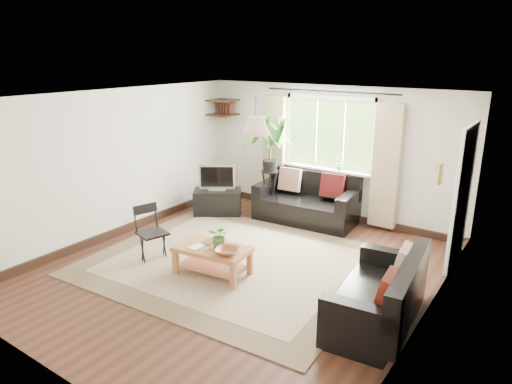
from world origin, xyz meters
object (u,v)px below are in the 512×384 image
Objects in this scene: sofa_right at (378,291)px; palm_stand at (270,167)px; coffee_table at (213,261)px; tv_stand at (218,202)px; folding_chair at (153,234)px; sofa_back at (306,199)px.

palm_stand is at bearing -133.84° from sofa_right.
sofa_right is 2.27m from coffee_table.
sofa_right is 1.85× the size of tv_stand.
folding_chair reaches higher than sofa_right.
sofa_right is 0.87× the size of palm_stand.
folding_chair is (-0.33, -2.62, -0.52)m from palm_stand.
palm_stand is (-2.94, 2.32, 0.55)m from sofa_right.
sofa_back is 1.10× the size of sofa_right.
sofa_back is at bearing -4.69° from folding_chair.
sofa_right reaches higher than coffee_table.
tv_stand is (-3.78, 1.81, -0.15)m from sofa_right.
palm_stand reaches higher than coffee_table.
sofa_right is 4.20m from tv_stand.
palm_stand is (0.84, 0.51, 0.70)m from tv_stand.
sofa_back is at bearing -13.55° from tv_stand.
sofa_back is 3.27m from sofa_right.
sofa_back reaches higher than sofa_right.
sofa_back is 2.03× the size of tv_stand.
folding_chair is (0.50, -2.11, 0.17)m from tv_stand.
palm_stand is 2.28× the size of folding_chair.
sofa_back is 2.91m from folding_chair.
palm_stand reaches higher than sofa_back.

